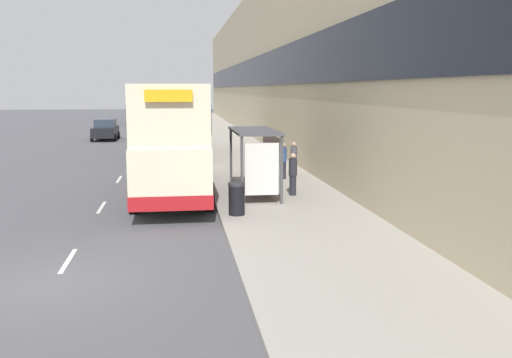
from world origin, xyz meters
The scene contains 21 objects.
ground_plane centered at (0.00, 0.00, 0.00)m, with size 220.00×220.00×0.00m, color #515156.
pavement centered at (6.50, 38.50, 0.07)m, with size 5.00×93.00×0.14m.
terrace_facade centered at (10.49, 38.50, 6.13)m, with size 3.10×93.00×12.27m.
lane_mark_0 centered at (0.00, 1.69, 0.01)m, with size 0.12×2.00×0.01m.
lane_mark_1 centered at (0.00, 8.10, 0.01)m, with size 0.12×2.00×0.01m.
lane_mark_2 centered at (0.00, 14.50, 0.01)m, with size 0.12×2.00×0.01m.
lane_mark_3 centered at (0.00, 20.90, 0.01)m, with size 0.12×2.00×0.01m.
lane_mark_4 centered at (0.00, 27.30, 0.01)m, with size 0.12×2.00×0.01m.
lane_mark_5 centered at (0.00, 33.70, 0.01)m, with size 0.12×2.00×0.01m.
lane_mark_6 centered at (0.00, 40.11, 0.01)m, with size 0.12×2.00×0.01m.
bus_shelter centered at (5.77, 8.80, 1.88)m, with size 1.60×4.20×2.48m.
double_decker_bus_near centered at (2.47, 10.45, 2.29)m, with size 2.85×11.31×4.30m.
double_decker_bus_ahead centered at (2.52, 23.69, 2.28)m, with size 2.85×10.49×4.30m.
car_0 centered at (-2.08, 57.02, 0.89)m, with size 2.01×3.84×1.82m.
car_1 centered at (-3.10, 35.84, 0.85)m, with size 2.02×4.31×1.72m.
car_2 centered at (-2.63, 65.24, 0.90)m, with size 2.02×4.18×1.83m.
pedestrian_at_shelter centered at (5.90, 13.23, 0.98)m, with size 0.32×0.32×1.63m.
pedestrian_1 centered at (8.08, 13.66, 0.94)m, with size 0.31×0.31×1.57m.
pedestrian_2 centered at (7.41, 12.80, 0.97)m, with size 0.32×0.32×1.62m.
pedestrian_3 centered at (7.03, 8.74, 0.96)m, with size 0.32×0.32×1.61m.
litter_bin centered at (4.55, 5.63, 0.67)m, with size 0.55×0.55×1.05m.
Camera 1 is at (2.68, -12.22, 4.14)m, focal length 40.00 mm.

